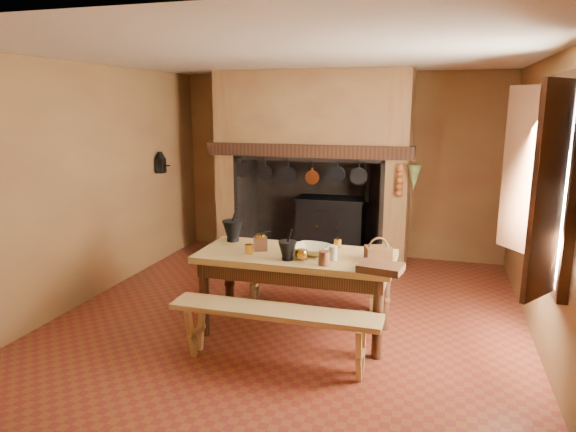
% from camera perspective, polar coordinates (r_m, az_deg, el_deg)
% --- Properties ---
extents(floor, '(5.50, 5.50, 0.00)m').
position_cam_1_polar(floor, '(5.80, 0.22, -11.30)').
color(floor, brown).
rests_on(floor, ground).
extents(ceiling, '(5.50, 5.50, 0.00)m').
position_cam_1_polar(ceiling, '(5.34, 0.24, 17.44)').
color(ceiling, silver).
rests_on(ceiling, back_wall).
extents(back_wall, '(5.00, 0.02, 2.80)m').
position_cam_1_polar(back_wall, '(8.05, 5.70, 5.65)').
color(back_wall, olive).
rests_on(back_wall, floor).
extents(wall_left, '(0.02, 5.50, 2.80)m').
position_cam_1_polar(wall_left, '(6.54, -21.37, 3.34)').
color(wall_left, olive).
rests_on(wall_left, floor).
extents(wall_right, '(0.02, 5.50, 2.80)m').
position_cam_1_polar(wall_right, '(5.29, 27.24, 0.90)').
color(wall_right, olive).
rests_on(wall_right, floor).
extents(wall_front, '(5.00, 0.02, 2.80)m').
position_cam_1_polar(wall_front, '(2.93, -14.97, -6.43)').
color(wall_front, olive).
rests_on(wall_front, floor).
extents(chimney_breast, '(2.95, 0.96, 2.80)m').
position_cam_1_polar(chimney_breast, '(7.64, 2.91, 8.44)').
color(chimney_breast, olive).
rests_on(chimney_breast, floor).
extents(iron_range, '(1.12, 0.55, 1.60)m').
position_cam_1_polar(iron_range, '(7.92, 4.85, -1.18)').
color(iron_range, black).
rests_on(iron_range, floor).
extents(hearth_pans, '(0.51, 0.62, 0.20)m').
position_cam_1_polar(hearth_pans, '(8.06, -2.58, -3.77)').
color(hearth_pans, '#BE8C2B').
rests_on(hearth_pans, floor).
extents(hanging_pans, '(1.92, 0.29, 0.27)m').
position_cam_1_polar(hanging_pans, '(7.22, 1.63, 4.62)').
color(hanging_pans, black).
rests_on(hanging_pans, chimney_breast).
extents(onion_string, '(0.12, 0.10, 0.46)m').
position_cam_1_polar(onion_string, '(6.98, 12.30, 3.84)').
color(onion_string, '#9A4D1C').
rests_on(onion_string, chimney_breast).
extents(herb_bunch, '(0.20, 0.20, 0.35)m').
position_cam_1_polar(herb_bunch, '(6.97, 13.80, 4.17)').
color(herb_bunch, '#4E592A').
rests_on(herb_bunch, chimney_breast).
extents(window, '(0.39, 1.75, 1.76)m').
position_cam_1_polar(window, '(4.83, 26.68, 3.60)').
color(window, white).
rests_on(window, wall_right).
extents(wall_coffee_mill, '(0.23, 0.16, 0.31)m').
position_cam_1_polar(wall_coffee_mill, '(7.75, -13.99, 5.96)').
color(wall_coffee_mill, black).
rests_on(wall_coffee_mill, wall_left).
extents(work_table, '(1.97, 0.87, 0.85)m').
position_cam_1_polar(work_table, '(5.23, 0.90, -5.57)').
color(work_table, tan).
rests_on(work_table, floor).
extents(bench_front, '(1.92, 0.34, 0.54)m').
position_cam_1_polar(bench_front, '(4.69, -1.51, -11.81)').
color(bench_front, tan).
rests_on(bench_front, floor).
extents(bench_back, '(1.74, 0.30, 0.49)m').
position_cam_1_polar(bench_back, '(5.99, 2.72, -6.76)').
color(bench_back, tan).
rests_on(bench_back, floor).
extents(mortar_large, '(0.23, 0.23, 0.39)m').
position_cam_1_polar(mortar_large, '(5.64, -6.16, -1.52)').
color(mortar_large, black).
rests_on(mortar_large, work_table).
extents(mortar_small, '(0.18, 0.18, 0.31)m').
position_cam_1_polar(mortar_small, '(4.94, -0.07, -3.74)').
color(mortar_small, black).
rests_on(mortar_small, work_table).
extents(coffee_grinder, '(0.20, 0.18, 0.21)m').
position_cam_1_polar(coffee_grinder, '(5.28, -3.08, -2.98)').
color(coffee_grinder, '#3D2413').
rests_on(coffee_grinder, work_table).
extents(brass_mug_a, '(0.08, 0.08, 0.09)m').
position_cam_1_polar(brass_mug_a, '(5.18, -4.35, -3.68)').
color(brass_mug_a, '#BE8C2B').
rests_on(brass_mug_a, work_table).
extents(brass_mug_b, '(0.08, 0.08, 0.09)m').
position_cam_1_polar(brass_mug_b, '(5.41, 5.54, -2.99)').
color(brass_mug_b, '#BE8C2B').
rests_on(brass_mug_b, work_table).
extents(mixing_bowl, '(0.41, 0.41, 0.09)m').
position_cam_1_polar(mixing_bowl, '(5.15, 2.55, -3.75)').
color(mixing_bowl, beige).
rests_on(mixing_bowl, work_table).
extents(stoneware_crock, '(0.12, 0.12, 0.13)m').
position_cam_1_polar(stoneware_crock, '(4.80, 4.05, -4.69)').
color(stoneware_crock, '#573220').
rests_on(stoneware_crock, work_table).
extents(glass_jar, '(0.10, 0.10, 0.14)m').
position_cam_1_polar(glass_jar, '(4.95, 5.05, -4.14)').
color(glass_jar, beige).
rests_on(glass_jar, work_table).
extents(wicker_basket, '(0.29, 0.25, 0.23)m').
position_cam_1_polar(wicker_basket, '(5.01, 9.98, -4.05)').
color(wicker_basket, '#472D15').
rests_on(wicker_basket, work_table).
extents(wooden_tray, '(0.43, 0.34, 0.07)m').
position_cam_1_polar(wooden_tray, '(4.70, 10.27, -5.67)').
color(wooden_tray, '#3D2413').
rests_on(wooden_tray, work_table).
extents(brass_cup, '(0.15, 0.15, 0.10)m').
position_cam_1_polar(brass_cup, '(4.96, 1.48, -4.33)').
color(brass_cup, '#BE8C2B').
rests_on(brass_cup, work_table).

